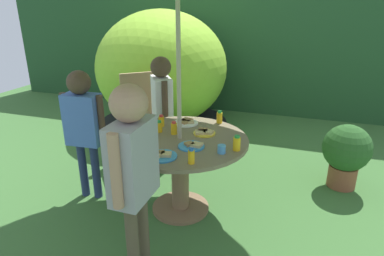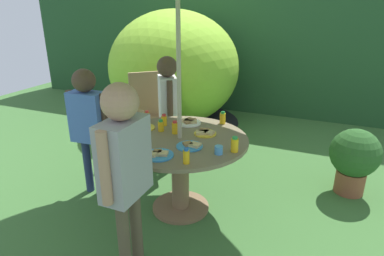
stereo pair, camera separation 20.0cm
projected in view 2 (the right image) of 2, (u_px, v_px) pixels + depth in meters
ground_plane at (181, 209)px, 3.09m from camera, size 10.00×10.00×0.02m
hedge_backdrop at (263, 48)px, 5.64m from camera, size 9.00×0.70×2.10m
garden_table at (180, 158)px, 2.91m from camera, size 1.17×1.17×0.70m
wooden_chair at (153, 111)px, 3.95m from camera, size 0.66×0.65×1.02m
dome_tent at (174, 68)px, 5.04m from camera, size 2.44×2.44×1.70m
potted_plant at (354, 157)px, 3.22m from camera, size 0.47×0.47×0.66m
child_in_white_shirt at (168, 99)px, 3.57m from camera, size 0.33×0.37×1.27m
child_in_blue_shirt at (88, 117)px, 3.08m from camera, size 0.42×0.21×1.24m
child_in_grey_shirt at (124, 159)px, 2.09m from camera, size 0.23×0.46×1.35m
snack_bowl at (132, 144)px, 2.62m from camera, size 0.14×0.14×0.09m
plate_mid_right at (189, 122)px, 3.17m from camera, size 0.24×0.24×0.03m
plate_near_left at (190, 146)px, 2.66m from camera, size 0.21×0.21×0.03m
plate_center_back at (205, 133)px, 2.91m from camera, size 0.19×0.19×0.03m
plate_center_front at (142, 127)px, 3.04m from camera, size 0.23×0.23×0.03m
plate_front_edge at (158, 154)px, 2.50m from camera, size 0.23×0.23×0.03m
juice_bottle_near_right at (186, 156)px, 2.37m from camera, size 0.05×0.05×0.12m
juice_bottle_far_left at (235, 145)px, 2.56m from camera, size 0.06×0.06×0.12m
juice_bottle_far_right at (161, 126)px, 2.97m from camera, size 0.05×0.05×0.11m
juice_bottle_mid_left at (223, 118)px, 3.15m from camera, size 0.06×0.06×0.12m
juice_bottle_back_edge at (164, 120)px, 3.11m from camera, size 0.05×0.05×0.11m
juice_bottle_spot_a at (147, 117)px, 3.21m from camera, size 0.05×0.05×0.11m
juice_bottle_spot_b at (175, 128)px, 2.91m from camera, size 0.05×0.05×0.12m
cup_near at (219, 150)px, 2.53m from camera, size 0.06×0.06×0.06m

